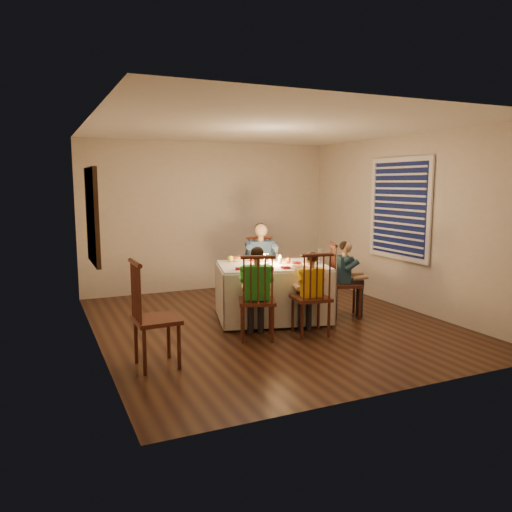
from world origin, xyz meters
name	(u,v)px	position (x,y,z in m)	size (l,w,h in m)	color
ground	(270,323)	(0.00, 0.00, 0.00)	(5.00, 5.00, 0.00)	black
wall_left	(93,235)	(-2.25, 0.00, 1.30)	(0.02, 5.00, 2.60)	beige
wall_right	(405,222)	(2.25, 0.00, 1.30)	(0.02, 5.00, 2.60)	beige
wall_back	(209,216)	(0.00, 2.50, 1.30)	(4.50, 0.02, 2.60)	beige
ceiling	(271,127)	(0.00, 0.00, 2.60)	(5.00, 5.00, 0.00)	white
dining_table	(273,280)	(0.11, 0.16, 0.55)	(1.71, 1.41, 0.75)	silver
chair_adult	(261,305)	(0.31, 0.97, 0.00)	(0.44, 0.41, 1.06)	#38180F
chair_near_left	(257,338)	(-0.44, -0.54, 0.00)	(0.44, 0.41, 1.06)	#38180F
chair_near_right	(310,334)	(0.24, -0.66, 0.00)	(0.44, 0.41, 1.06)	#38180F
chair_end	(345,316)	(1.13, -0.12, 0.00)	(0.44, 0.41, 1.06)	#38180F
chair_extra	(158,366)	(-1.77, -0.97, 0.00)	(0.46, 0.44, 1.13)	#38180F
adult	(261,305)	(0.31, 0.97, 0.00)	(0.47, 0.43, 1.28)	#305079
child_green	(257,338)	(-0.44, -0.54, 0.00)	(0.39, 0.36, 1.14)	green
child_yellow	(310,334)	(0.24, -0.66, 0.00)	(0.34, 0.32, 1.05)	gold
child_teal	(345,316)	(1.13, -0.12, 0.00)	(0.36, 0.33, 1.08)	#1A3343
setting_adult	(265,260)	(0.16, 0.50, 0.79)	(0.26, 0.26, 0.02)	silver
setting_green	(253,269)	(-0.29, -0.09, 0.79)	(0.26, 0.26, 0.02)	silver
setting_yellow	(299,267)	(0.30, -0.25, 0.79)	(0.26, 0.26, 0.02)	silver
setting_teal	(309,263)	(0.61, 0.04, 0.79)	(0.26, 0.26, 0.02)	silver
candle_left	(268,261)	(0.05, 0.18, 0.83)	(0.06, 0.06, 0.10)	white
candle_right	(280,261)	(0.21, 0.14, 0.83)	(0.06, 0.06, 0.10)	white
squash	(231,259)	(-0.34, 0.60, 0.82)	(0.09, 0.09, 0.09)	#F9EB41
orange_fruit	(288,261)	(0.35, 0.16, 0.82)	(0.08, 0.08, 0.08)	orange
serving_bowl	(236,260)	(-0.25, 0.62, 0.80)	(0.19, 0.19, 0.05)	silver
wall_mirror	(92,216)	(-2.22, 0.30, 1.50)	(0.06, 0.95, 1.15)	black
window_blinds	(399,209)	(2.21, 0.10, 1.50)	(0.07, 1.34, 1.54)	#0C1333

